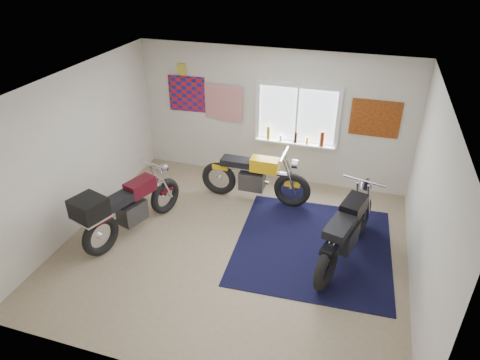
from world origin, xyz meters
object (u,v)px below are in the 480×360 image
(yellow_triumph, at_px, (254,178))
(maroon_tourer, at_px, (126,208))
(navy_rug, at_px, (313,245))
(black_chrome_bike, at_px, (346,232))

(yellow_triumph, bearing_deg, maroon_tourer, -134.38)
(yellow_triumph, bearing_deg, navy_rug, -39.54)
(navy_rug, bearing_deg, yellow_triumph, 140.25)
(maroon_tourer, bearing_deg, navy_rug, -60.17)
(yellow_triumph, relative_size, black_chrome_bike, 0.98)
(yellow_triumph, distance_m, black_chrome_bike, 2.21)
(yellow_triumph, xyz_separation_m, black_chrome_bike, (1.82, -1.25, 0.03))
(yellow_triumph, height_order, maroon_tourer, maroon_tourer)
(navy_rug, distance_m, maroon_tourer, 3.18)
(black_chrome_bike, distance_m, maroon_tourer, 3.59)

